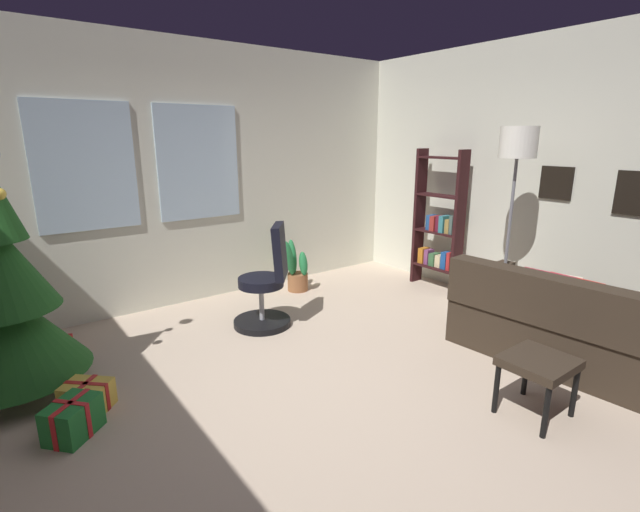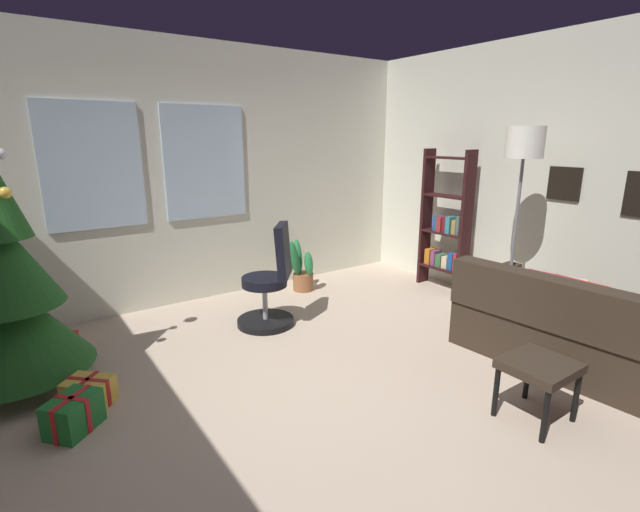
# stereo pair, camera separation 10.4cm
# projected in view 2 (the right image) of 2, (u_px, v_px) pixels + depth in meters

# --- Properties ---
(ground_plane) EXTENTS (5.57, 5.06, 0.10)m
(ground_plane) POSITION_uv_depth(u_px,v_px,m) (331.00, 404.00, 3.26)
(ground_plane) COLOR #C3AC95
(wall_back_with_windows) EXTENTS (5.57, 0.12, 2.79)m
(wall_back_with_windows) POSITION_uv_depth(u_px,v_px,m) (190.00, 175.00, 4.92)
(wall_back_with_windows) COLOR silver
(wall_back_with_windows) RESTS_ON ground_plane
(wall_right_with_frames) EXTENTS (0.12, 5.06, 2.79)m
(wall_right_with_frames) POSITION_uv_depth(u_px,v_px,m) (564.00, 180.00, 4.46)
(wall_right_with_frames) COLOR silver
(wall_right_with_frames) RESTS_ON ground_plane
(couch) EXTENTS (1.83, 2.12, 0.79)m
(couch) POSITION_uv_depth(u_px,v_px,m) (617.00, 338.00, 3.57)
(couch) COLOR #32271D
(couch) RESTS_ON ground_plane
(footstool) EXTENTS (0.43, 0.40, 0.41)m
(footstool) POSITION_uv_depth(u_px,v_px,m) (539.00, 370.00, 2.93)
(footstool) COLOR #32271D
(footstool) RESTS_ON ground_plane
(holiday_tree) EXTENTS (1.02, 1.02, 2.22)m
(holiday_tree) POSITION_uv_depth(u_px,v_px,m) (7.00, 292.00, 3.20)
(holiday_tree) COLOR #4C331E
(holiday_tree) RESTS_ON ground_plane
(gift_box_red) EXTENTS (0.36, 0.38, 0.15)m
(gift_box_red) POSITION_uv_depth(u_px,v_px,m) (57.00, 345.00, 3.91)
(gift_box_red) COLOR red
(gift_box_red) RESTS_ON ground_plane
(gift_box_green) EXTENTS (0.38, 0.37, 0.24)m
(gift_box_green) POSITION_uv_depth(u_px,v_px,m) (73.00, 414.00, 2.86)
(gift_box_green) COLOR #1E722D
(gift_box_green) RESTS_ON ground_plane
(gift_box_gold) EXTENTS (0.37, 0.36, 0.20)m
(gift_box_gold) POSITION_uv_depth(u_px,v_px,m) (89.00, 392.00, 3.15)
(gift_box_gold) COLOR gold
(gift_box_gold) RESTS_ON ground_plane
(office_chair) EXTENTS (0.60, 0.59, 1.02)m
(office_chair) POSITION_uv_depth(u_px,v_px,m) (270.00, 287.00, 4.42)
(office_chair) COLOR black
(office_chair) RESTS_ON ground_plane
(bookshelf) EXTENTS (0.18, 0.64, 1.67)m
(bookshelf) POSITION_uv_depth(u_px,v_px,m) (446.00, 228.00, 5.43)
(bookshelf) COLOR black
(bookshelf) RESTS_ON ground_plane
(floor_lamp) EXTENTS (0.33, 0.33, 1.90)m
(floor_lamp) POSITION_uv_depth(u_px,v_px,m) (523.00, 160.00, 4.09)
(floor_lamp) COLOR slate
(floor_lamp) RESTS_ON ground_plane
(potted_plant) EXTENTS (0.39, 0.39, 0.66)m
(potted_plant) POSITION_uv_depth(u_px,v_px,m) (299.00, 268.00, 5.43)
(potted_plant) COLOR #935B37
(potted_plant) RESTS_ON ground_plane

